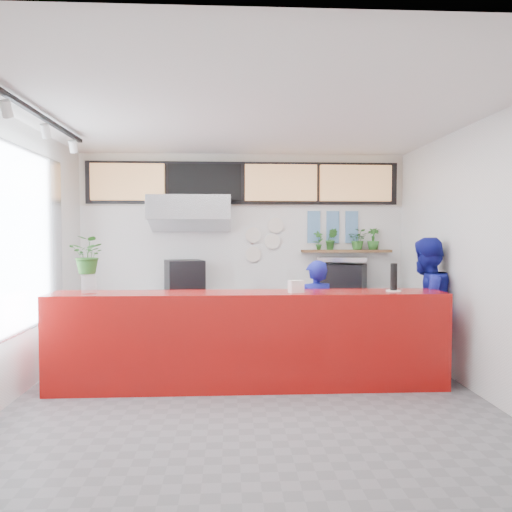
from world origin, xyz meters
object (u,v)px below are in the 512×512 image
(staff_center, at_px, (315,317))
(pepper_mill, at_px, (394,277))
(espresso_machine, at_px, (343,277))
(staff_right, at_px, (425,306))
(panini_oven, at_px, (184,276))
(service_counter, at_px, (249,340))

(staff_center, relative_size, pepper_mill, 4.62)
(espresso_machine, height_order, staff_right, staff_right)
(staff_center, bearing_deg, panini_oven, -48.81)
(service_counter, relative_size, pepper_mill, 14.50)
(panini_oven, distance_m, pepper_mill, 3.15)
(espresso_machine, distance_m, staff_right, 1.55)
(service_counter, relative_size, staff_center, 3.14)
(service_counter, xyz_separation_m, staff_right, (2.25, 0.46, 0.31))
(service_counter, bearing_deg, panini_oven, 116.35)
(service_counter, bearing_deg, espresso_machine, 50.06)
(espresso_machine, height_order, staff_center, staff_center)
(espresso_machine, height_order, pepper_mill, pepper_mill)
(service_counter, relative_size, staff_right, 2.62)
(staff_center, height_order, pepper_mill, staff_center)
(service_counter, relative_size, panini_oven, 8.53)
(panini_oven, height_order, staff_center, staff_center)
(staff_center, bearing_deg, service_counter, 18.71)
(staff_right, bearing_deg, service_counter, -19.48)
(staff_center, xyz_separation_m, pepper_mill, (0.82, -0.54, 0.55))
(pepper_mill, bearing_deg, espresso_machine, 95.48)
(service_counter, xyz_separation_m, panini_oven, (-0.89, 1.80, 0.59))
(panini_oven, distance_m, espresso_machine, 2.40)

